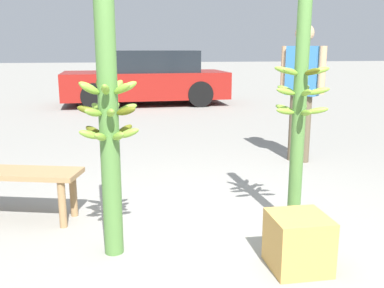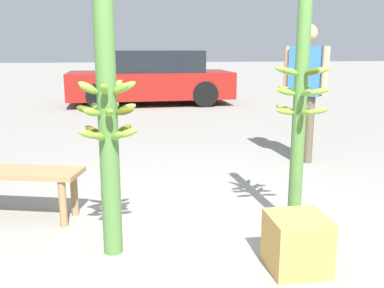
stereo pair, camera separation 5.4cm
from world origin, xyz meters
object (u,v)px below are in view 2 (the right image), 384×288
Objects in this scene: parked_car at (152,78)px; produce_crate at (297,243)px; banana_stalk_left at (108,127)px; vendor_person at (305,80)px; banana_stalk_center at (299,114)px; market_bench at (16,179)px.

parked_car reaches higher than produce_crate.
banana_stalk_left is 3.09m from vendor_person.
banana_stalk_center is 2.32m from market_bench.
banana_stalk_left is 1.52× the size of market_bench.
banana_stalk_left is 1.21m from market_bench.
market_bench is 3.15× the size of produce_crate.
parked_car is at bearing 93.24° from market_bench.
parked_car is (0.77, 8.00, -0.24)m from banana_stalk_left.
market_bench reaches higher than produce_crate.
market_bench is 7.44m from parked_car.
banana_stalk_center is (1.39, 0.19, 0.02)m from banana_stalk_left.
vendor_person is 2.88m from produce_crate.
banana_stalk_center is 1.03× the size of vendor_person.
banana_stalk_center reaches higher than parked_car.
parked_car is 11.33× the size of produce_crate.
banana_stalk_center is at bearing 7.77° from banana_stalk_left.
vendor_person is at bearing 39.67° from market_bench.
banana_stalk_center reaches higher than market_bench.
banana_stalk_left reaches higher than market_bench.
banana_stalk_left is 4.80× the size of produce_crate.
vendor_person is at bearing 65.73° from banana_stalk_center.
banana_stalk_center is at bearing 111.82° from vendor_person.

